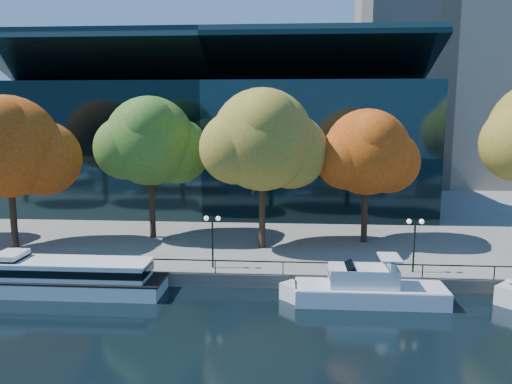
# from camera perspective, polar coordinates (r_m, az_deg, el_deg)

# --- Properties ---
(ground) EXTENTS (160.00, 160.00, 0.00)m
(ground) POSITION_cam_1_polar(r_m,az_deg,el_deg) (34.79, -5.48, -12.44)
(ground) COLOR black
(ground) RESTS_ON ground
(promenade) EXTENTS (90.00, 67.08, 1.00)m
(promenade) POSITION_cam_1_polar(r_m,az_deg,el_deg) (69.56, -0.55, -0.94)
(promenade) COLOR slate
(promenade) RESTS_ON ground
(railing) EXTENTS (88.20, 0.08, 0.99)m
(railing) POSITION_cam_1_polar(r_m,az_deg,el_deg) (37.18, -4.69, -7.82)
(railing) COLOR black
(railing) RESTS_ON promenade
(convention_building) EXTENTS (50.00, 24.57, 21.43)m
(convention_building) POSITION_cam_1_polar(r_m,az_deg,el_deg) (64.50, -4.45, 5.40)
(convention_building) COLOR black
(convention_building) RESTS_ON ground
(tour_boat) EXTENTS (15.18, 3.39, 2.88)m
(tour_boat) POSITION_cam_1_polar(r_m,az_deg,el_deg) (38.52, -21.21, -8.94)
(tour_boat) COLOR white
(tour_boat) RESTS_ON ground
(cruiser_near) EXTENTS (11.20, 2.89, 3.25)m
(cruiser_near) POSITION_cam_1_polar(r_m,az_deg,el_deg) (35.06, 12.18, -10.68)
(cruiser_near) COLOR silver
(cruiser_near) RESTS_ON ground
(tree_1) EXTENTS (10.96, 8.99, 13.20)m
(tree_1) POSITION_cam_1_polar(r_m,az_deg,el_deg) (47.55, -26.34, 4.44)
(tree_1) COLOR black
(tree_1) RESTS_ON promenade
(tree_2) EXTENTS (10.25, 8.41, 13.21)m
(tree_2) POSITION_cam_1_polar(r_m,az_deg,el_deg) (47.01, -11.84, 5.52)
(tree_2) COLOR black
(tree_2) RESTS_ON promenade
(tree_3) EXTENTS (10.90, 8.94, 13.79)m
(tree_3) POSITION_cam_1_polar(r_m,az_deg,el_deg) (42.34, 0.97, 5.75)
(tree_3) COLOR black
(tree_3) RESTS_ON promenade
(tree_4) EXTENTS (9.58, 7.86, 12.06)m
(tree_4) POSITION_cam_1_polar(r_m,az_deg,el_deg) (45.44, 12.75, 4.26)
(tree_4) COLOR black
(tree_4) RESTS_ON promenade
(lamp_1) EXTENTS (1.26, 0.36, 4.03)m
(lamp_1) POSITION_cam_1_polar(r_m,az_deg,el_deg) (37.88, -5.01, -4.30)
(lamp_1) COLOR black
(lamp_1) RESTS_ON promenade
(lamp_2) EXTENTS (1.26, 0.36, 4.03)m
(lamp_2) POSITION_cam_1_polar(r_m,az_deg,el_deg) (38.52, 17.69, -4.48)
(lamp_2) COLOR black
(lamp_2) RESTS_ON promenade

